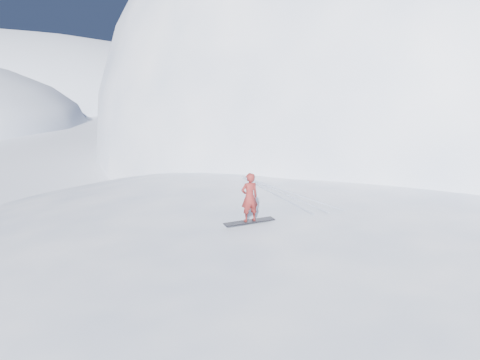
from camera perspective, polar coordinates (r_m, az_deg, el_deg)
The scene contains 8 objects.
ground at distance 14.33m, azimuth 13.74°, elevation -14.98°, with size 400.00×400.00×0.00m, color white.
near_ridge at distance 17.12m, azimuth 11.53°, elevation -9.97°, with size 36.00×28.00×4.80m, color white.
summit_peak at distance 47.09m, azimuth 20.92°, elevation 4.40°, with size 60.00×56.00×56.00m, color white.
peak_shoulder at distance 35.61m, azimuth 11.40°, elevation 2.34°, with size 28.00×24.00×18.00m, color white.
wind_bumps at distance 15.75m, azimuth 7.97°, elevation -11.97°, with size 16.00×14.40×1.00m.
snowboard at distance 13.26m, azimuth 1.26°, elevation -5.54°, with size 1.64×0.31×0.03m, color black.
snowboarder at distance 13.03m, azimuth 1.28°, elevation -2.32°, with size 0.55×0.36×1.52m, color maroon.
board_tracks at distance 16.74m, azimuth 5.30°, elevation -1.50°, with size 1.84×5.97×0.04m.
Camera 1 is at (-6.70, -10.72, 6.75)m, focal length 32.00 mm.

